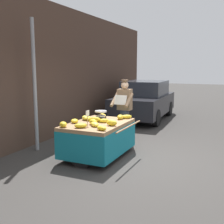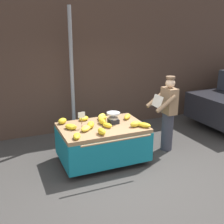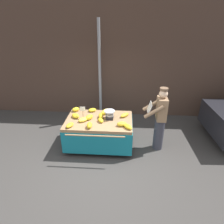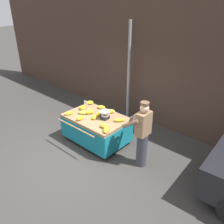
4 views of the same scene
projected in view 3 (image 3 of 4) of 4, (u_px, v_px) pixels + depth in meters
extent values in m
plane|color=#383533|center=(104.00, 167.00, 4.75)|extent=(60.00, 60.00, 0.00)
cube|color=#473328|center=(112.00, 60.00, 6.60)|extent=(16.00, 0.24, 3.85)
cylinder|color=gray|center=(100.00, 73.00, 6.33)|extent=(0.09, 0.09, 3.21)
cube|color=#93704C|center=(99.00, 121.00, 5.22)|extent=(1.73, 1.15, 0.08)
cylinder|color=black|center=(71.00, 133.00, 5.44)|extent=(0.05, 0.73, 0.73)
cylinder|color=#B7B7BC|center=(70.00, 133.00, 5.45)|extent=(0.01, 0.13, 0.13)
cylinder|color=black|center=(128.00, 135.00, 5.35)|extent=(0.05, 0.73, 0.73)
cylinder|color=#B7B7BC|center=(129.00, 135.00, 5.35)|extent=(0.01, 0.13, 0.13)
cylinder|color=#4C4742|center=(102.00, 125.00, 5.84)|extent=(0.05, 0.05, 0.72)
cube|color=#147284|center=(96.00, 144.00, 4.85)|extent=(1.73, 0.02, 0.60)
cube|color=#147284|center=(102.00, 122.00, 5.89)|extent=(1.73, 0.02, 0.60)
cube|color=#147284|center=(68.00, 131.00, 5.42)|extent=(0.02, 1.15, 0.60)
cube|color=#147284|center=(131.00, 133.00, 5.32)|extent=(0.02, 1.15, 0.60)
cylinder|color=#93704C|center=(95.00, 136.00, 4.53)|extent=(1.38, 0.04, 0.04)
cube|color=black|center=(110.00, 117.00, 5.23)|extent=(0.20, 0.20, 0.09)
cylinder|color=#B7B7BC|center=(110.00, 114.00, 5.18)|extent=(0.02, 0.02, 0.11)
cylinder|color=#B7B7BC|center=(110.00, 111.00, 5.15)|extent=(0.28, 0.28, 0.04)
cylinder|color=#B7B7BC|center=(110.00, 115.00, 5.20)|extent=(0.21, 0.21, 0.03)
cylinder|color=#997A51|center=(83.00, 115.00, 5.21)|extent=(0.01, 0.01, 0.22)
cube|color=white|center=(83.00, 109.00, 5.13)|extent=(0.14, 0.01, 0.12)
ellipsoid|color=gold|center=(76.00, 109.00, 5.63)|extent=(0.26, 0.26, 0.12)
ellipsoid|color=yellow|center=(83.00, 120.00, 5.09)|extent=(0.30, 0.30, 0.10)
ellipsoid|color=gold|center=(101.00, 120.00, 5.07)|extent=(0.21, 0.25, 0.09)
ellipsoid|color=gold|center=(122.00, 124.00, 4.87)|extent=(0.26, 0.19, 0.11)
ellipsoid|color=gold|center=(125.00, 115.00, 5.33)|extent=(0.28, 0.30, 0.10)
ellipsoid|color=yellow|center=(106.00, 111.00, 5.56)|extent=(0.27, 0.26, 0.11)
ellipsoid|color=gold|center=(70.00, 125.00, 4.84)|extent=(0.21, 0.28, 0.09)
ellipsoid|color=gold|center=(75.00, 116.00, 5.29)|extent=(0.30, 0.32, 0.10)
ellipsoid|color=gold|center=(92.00, 110.00, 5.62)|extent=(0.27, 0.24, 0.09)
ellipsoid|color=gold|center=(101.00, 116.00, 5.26)|extent=(0.16, 0.27, 0.12)
ellipsoid|color=gold|center=(128.00, 127.00, 4.78)|extent=(0.28, 0.30, 0.09)
ellipsoid|color=gold|center=(89.00, 125.00, 4.81)|extent=(0.14, 0.24, 0.13)
ellipsoid|color=gold|center=(89.00, 117.00, 5.18)|extent=(0.24, 0.27, 0.13)
ellipsoid|color=yellow|center=(105.00, 113.00, 5.45)|extent=(0.24, 0.19, 0.10)
cylinder|color=#383842|center=(159.00, 134.00, 5.25)|extent=(0.26, 0.26, 0.88)
cube|color=#8C6B4C|center=(162.00, 109.00, 4.93)|extent=(0.23, 0.38, 0.58)
sphere|color=#DBB28E|center=(163.00, 94.00, 4.76)|extent=(0.21, 0.21, 0.21)
cylinder|color=brown|center=(164.00, 89.00, 4.70)|extent=(0.20, 0.20, 0.05)
cylinder|color=#8C6B4C|center=(154.00, 112.00, 4.75)|extent=(0.48, 0.09, 0.37)
cylinder|color=#8C6B4C|center=(152.00, 105.00, 5.13)|extent=(0.48, 0.09, 0.37)
cube|color=silver|center=(149.00, 108.00, 4.94)|extent=(0.09, 0.34, 0.25)
cylinder|color=black|center=(222.00, 119.00, 6.32)|extent=(0.61, 0.21, 0.60)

